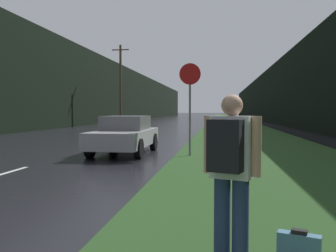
{
  "coord_description": "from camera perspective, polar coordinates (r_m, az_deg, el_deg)",
  "views": [
    {
      "loc": [
        5.15,
        -0.07,
        1.52
      ],
      "look_at": [
        2.92,
        15.48,
        0.85
      ],
      "focal_mm": 38.0,
      "sensor_mm": 36.0,
      "label": 1
    }
  ],
  "objects": [
    {
      "name": "utility_pole_far",
      "position": [
        37.58,
        -7.61,
        6.67
      ],
      "size": [
        1.8,
        0.24,
        8.37
      ],
      "color": "#4C3823",
      "rests_on": "ground_plane"
    },
    {
      "name": "grass_verge",
      "position": [
        40.13,
        10.34,
        0.23
      ],
      "size": [
        6.0,
        240.0,
        0.02
      ],
      "primitive_type": "cube",
      "color": "#26471E",
      "rests_on": "ground_plane"
    },
    {
      "name": "lane_stripe_d",
      "position": [
        22.07,
        -5.36,
        -1.53
      ],
      "size": [
        0.12,
        3.0,
        0.01
      ],
      "primitive_type": "cube",
      "color": "silver",
      "rests_on": "ground_plane"
    },
    {
      "name": "stop_sign",
      "position": [
        11.92,
        3.54,
        4.35
      ],
      "size": [
        0.71,
        0.07,
        3.11
      ],
      "color": "slate",
      "rests_on": "ground_plane"
    },
    {
      "name": "treeline_near_side",
      "position": [
        50.68,
        16.76,
        4.7
      ],
      "size": [
        2.0,
        140.0,
        7.25
      ],
      "primitive_type": "cube",
      "color": "black",
      "rests_on": "ground_plane"
    },
    {
      "name": "lane_stripe_c",
      "position": [
        15.38,
        -11.48,
        -3.28
      ],
      "size": [
        0.12,
        3.0,
        0.01
      ],
      "primitive_type": "cube",
      "color": "silver",
      "rests_on": "ground_plane"
    },
    {
      "name": "hitchhiker_with_backpack",
      "position": [
        3.56,
        9.97,
        -6.53
      ],
      "size": [
        0.56,
        0.5,
        1.68
      ],
      "rotation": [
        0.0,
        0.0,
        -0.34
      ],
      "color": "navy",
      "rests_on": "ground_plane"
    },
    {
      "name": "suitcase",
      "position": [
        3.91,
        20.27,
        -18.0
      ],
      "size": [
        0.43,
        0.25,
        0.35
      ],
      "rotation": [
        0.0,
        0.0,
        -0.34
      ],
      "color": "teal",
      "rests_on": "ground_plane"
    },
    {
      "name": "treeline_far_side",
      "position": [
        52.29,
        -8.37,
        5.2
      ],
      "size": [
        2.0,
        140.0,
        8.15
      ],
      "primitive_type": "cube",
      "color": "black",
      "rests_on": "ground_plane"
    },
    {
      "name": "car_passing_near",
      "position": [
        12.75,
        -6.91,
        -1.37
      ],
      "size": [
        1.82,
        4.14,
        1.34
      ],
      "rotation": [
        0.0,
        0.0,
        3.14
      ],
      "color": "#9E9EA3",
      "rests_on": "ground_plane"
    }
  ]
}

